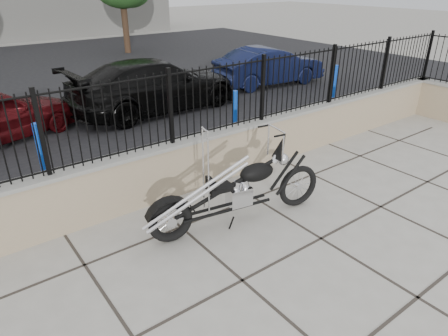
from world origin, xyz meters
name	(u,v)px	position (x,y,z in m)	size (l,w,h in m)	color
ground_plane	(321,239)	(0.00, 0.00, 0.00)	(90.00, 90.00, 0.00)	#99968E
parking_lot	(62,80)	(0.00, 12.50, 0.00)	(30.00, 30.00, 0.00)	black
retaining_wall	(220,154)	(0.00, 2.50, 0.48)	(14.00, 0.36, 0.96)	gray
iron_fence	(220,98)	(0.00, 2.50, 1.56)	(14.00, 0.08, 1.20)	black
chopper_motorcycle	(236,175)	(-0.74, 1.09, 0.83)	(2.78, 0.49, 1.67)	black
car_black	(155,85)	(1.09, 7.07, 0.72)	(2.03, 4.99, 1.45)	black
car_blue	(269,66)	(5.73, 7.37, 0.65)	(1.38, 3.95, 1.30)	#0D1433
bollard_a	(41,152)	(-2.69, 4.45, 0.55)	(0.13, 0.13, 1.11)	blue
bollard_b	(235,111)	(1.84, 4.39, 0.50)	(0.12, 0.12, 1.01)	#0B3FA8
bollard_c	(334,84)	(5.71, 4.50, 0.57)	(0.14, 0.14, 1.14)	#0B1CAD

